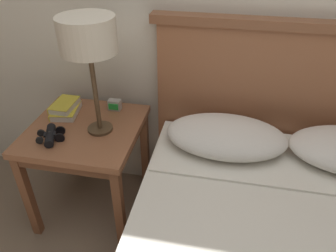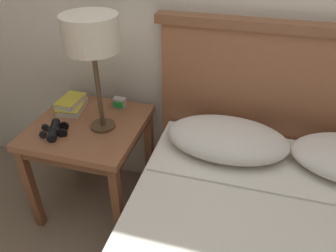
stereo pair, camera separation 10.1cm
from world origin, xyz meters
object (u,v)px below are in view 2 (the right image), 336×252
at_px(nightstand, 90,135).
at_px(binoculars_pair, 54,130).
at_px(table_lamp, 91,36).
at_px(book_stacked_on_top, 70,101).
at_px(alarm_clock, 120,103).
at_px(book_on_nightstand, 72,107).

distance_m(nightstand, binoculars_pair, 0.20).
height_order(table_lamp, binoculars_pair, table_lamp).
height_order(book_stacked_on_top, alarm_clock, book_stacked_on_top).
relative_size(binoculars_pair, alarm_clock, 2.33).
bearing_deg(book_on_nightstand, binoculars_pair, -81.23).
height_order(table_lamp, alarm_clock, table_lamp).
height_order(table_lamp, book_stacked_on_top, table_lamp).
bearing_deg(binoculars_pair, book_on_nightstand, 98.77).
distance_m(table_lamp, book_on_nightstand, 0.54).
bearing_deg(table_lamp, book_stacked_on_top, 154.70).
relative_size(nightstand, book_on_nightstand, 2.84).
xyz_separation_m(book_on_nightstand, alarm_clock, (0.26, 0.10, 0.01)).
xyz_separation_m(nightstand, alarm_clock, (0.10, 0.21, 0.11)).
xyz_separation_m(binoculars_pair, alarm_clock, (0.22, 0.34, 0.01)).
bearing_deg(book_stacked_on_top, binoculars_pair, -80.38).
relative_size(book_stacked_on_top, alarm_clock, 2.56).
distance_m(nightstand, book_on_nightstand, 0.21).
relative_size(table_lamp, book_stacked_on_top, 3.27).
height_order(nightstand, book_on_nightstand, book_on_nightstand).
bearing_deg(table_lamp, alarm_clock, 87.87).
xyz_separation_m(book_stacked_on_top, binoculars_pair, (0.04, -0.25, -0.03)).
height_order(book_on_nightstand, book_stacked_on_top, book_stacked_on_top).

